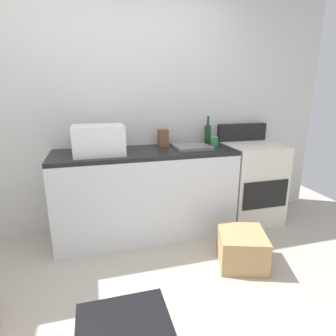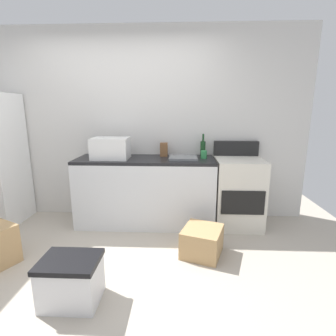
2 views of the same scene
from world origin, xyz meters
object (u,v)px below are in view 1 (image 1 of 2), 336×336
Objects in this scene: wine_bottle at (208,133)px; knife_block at (163,138)px; stove_oven at (250,182)px; coffee_mug at (214,141)px; microwave at (99,140)px; cardboard_box_small at (241,248)px.

wine_bottle reaches higher than knife_block.
stove_oven reaches higher than coffee_mug.
wine_bottle reaches higher than microwave.
stove_oven is 1.75m from microwave.
microwave is 1.61m from cardboard_box_small.
cardboard_box_small is at bearing -94.64° from coffee_mug.
wine_bottle reaches higher than cardboard_box_small.
microwave is 2.56× the size of knife_block.
stove_oven reaches higher than knife_block.
cardboard_box_small is at bearing -124.23° from stove_oven.
knife_block is (-0.53, 0.14, 0.04)m from coffee_mug.
microwave reaches higher than cardboard_box_small.
knife_block is 0.43× the size of cardboard_box_small.
coffee_mug is 0.56× the size of knife_block.
stove_oven is at bearing 55.77° from cardboard_box_small.
coffee_mug is at bearing 176.88° from stove_oven.
wine_bottle is 0.53m from knife_block.
microwave is at bearing -167.45° from wine_bottle.
stove_oven reaches higher than cardboard_box_small.
wine_bottle is 0.71× the size of cardboard_box_small.
knife_block is at bearing -175.14° from wine_bottle.
stove_oven is 0.98m from cardboard_box_small.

